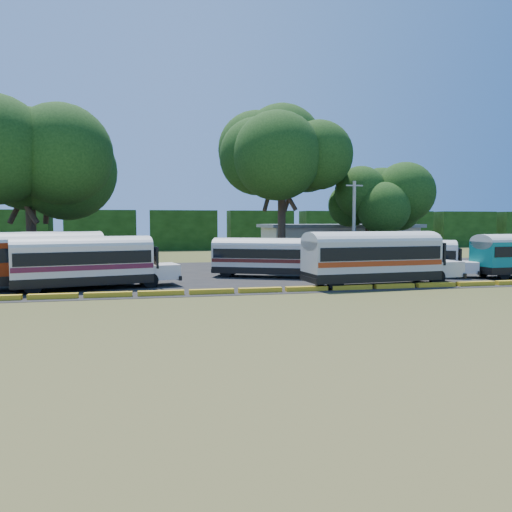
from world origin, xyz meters
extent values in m
plane|color=#354517|center=(0.00, 0.00, 0.00)|extent=(160.00, 160.00, 0.00)
cube|color=black|center=(1.00, 12.00, 0.01)|extent=(64.00, 24.00, 0.02)
cube|color=yellow|center=(-10.50, 1.00, 0.15)|extent=(2.70, 0.45, 0.30)
cube|color=yellow|center=(-7.50, 1.00, 0.15)|extent=(2.70, 0.45, 0.30)
cube|color=yellow|center=(-4.50, 1.00, 0.15)|extent=(2.70, 0.45, 0.30)
cube|color=yellow|center=(-1.50, 1.00, 0.15)|extent=(2.70, 0.45, 0.30)
cube|color=yellow|center=(1.50, 1.00, 0.15)|extent=(2.70, 0.45, 0.30)
cube|color=yellow|center=(4.50, 1.00, 0.15)|extent=(2.70, 0.45, 0.30)
cube|color=yellow|center=(7.50, 1.00, 0.15)|extent=(2.70, 0.45, 0.30)
cube|color=yellow|center=(10.50, 1.00, 0.15)|extent=(2.70, 0.45, 0.30)
cube|color=yellow|center=(13.50, 1.00, 0.15)|extent=(2.70, 0.45, 0.30)
cube|color=yellow|center=(16.50, 1.00, 0.15)|extent=(2.70, 0.45, 0.30)
cube|color=beige|center=(18.00, 30.00, 1.80)|extent=(18.00, 8.00, 3.60)
cube|color=slate|center=(18.00, 30.00, 3.80)|extent=(19.00, 9.00, 0.40)
cube|color=black|center=(-24.00, 48.00, 3.00)|extent=(10.00, 4.00, 6.00)
cube|color=black|center=(-12.00, 48.00, 3.00)|extent=(10.00, 4.00, 6.00)
cube|color=black|center=(0.00, 48.00, 3.00)|extent=(10.00, 4.00, 6.00)
cube|color=black|center=(12.00, 48.00, 3.00)|extent=(10.00, 4.00, 6.00)
cube|color=black|center=(24.00, 48.00, 3.00)|extent=(10.00, 4.00, 6.00)
cube|color=black|center=(36.00, 48.00, 3.00)|extent=(10.00, 4.00, 6.00)
cube|color=black|center=(48.00, 48.00, 3.00)|extent=(10.00, 4.00, 6.00)
cylinder|color=black|center=(-8.29, 5.82, 0.56)|extent=(1.16, 0.64, 1.12)
cylinder|color=black|center=(-9.01, 8.11, 0.56)|extent=(1.16, 0.64, 1.12)
cube|color=black|center=(-12.81, 5.65, 0.73)|extent=(9.60, 5.44, 0.62)
cube|color=maroon|center=(-12.81, 5.65, 2.05)|extent=(9.60, 5.44, 2.05)
cube|color=black|center=(-12.81, 5.65, 2.30)|extent=(9.27, 5.39, 0.86)
ellipsoid|color=beige|center=(-12.81, 5.65, 3.08)|extent=(9.60, 5.44, 1.26)
cube|color=maroon|center=(-7.47, 7.34, 1.06)|extent=(2.67, 2.96, 1.06)
cube|color=black|center=(-8.15, 7.12, 2.16)|extent=(0.94, 2.51, 1.54)
cube|color=black|center=(-6.57, 7.62, 0.62)|extent=(1.02, 2.68, 0.34)
cylinder|color=black|center=(-5.11, 4.45, 0.52)|extent=(1.07, 0.51, 1.03)
cylinder|color=black|center=(-5.60, 6.60, 0.52)|extent=(1.07, 0.51, 1.03)
cylinder|color=black|center=(-11.95, 2.87, 0.52)|extent=(1.07, 0.51, 1.03)
cylinder|color=black|center=(-12.45, 5.02, 0.52)|extent=(1.07, 0.51, 1.03)
cube|color=black|center=(-9.28, 4.62, 0.67)|extent=(8.83, 4.42, 0.57)
cube|color=silver|center=(-9.28, 4.62, 1.90)|extent=(8.83, 4.42, 1.89)
cube|color=black|center=(-9.28, 4.62, 2.12)|extent=(8.52, 4.41, 0.79)
cube|color=maroon|center=(-9.28, 4.62, 1.52)|extent=(8.76, 4.44, 0.31)
ellipsoid|color=beige|center=(-9.28, 4.62, 2.84)|extent=(8.83, 4.42, 1.16)
cube|color=silver|center=(-4.25, 5.78, 0.98)|extent=(2.32, 2.63, 0.98)
cube|color=black|center=(-4.88, 5.64, 1.99)|extent=(0.69, 2.35, 1.42)
cube|color=black|center=(-3.39, 5.98, 0.57)|extent=(0.75, 2.51, 0.31)
cube|color=black|center=(-13.36, 3.68, 0.57)|extent=(0.75, 2.51, 0.31)
cylinder|color=black|center=(6.44, 6.91, 0.46)|extent=(0.96, 0.61, 0.93)
cylinder|color=black|center=(7.24, 8.73, 0.46)|extent=(0.96, 0.61, 0.93)
cylinder|color=black|center=(0.65, 9.44, 0.46)|extent=(0.96, 0.61, 0.93)
cylinder|color=black|center=(1.45, 11.26, 0.46)|extent=(0.96, 0.61, 0.93)
cube|color=black|center=(3.52, 9.27, 0.60)|extent=(7.91, 5.17, 0.51)
cube|color=beige|center=(3.52, 9.27, 1.70)|extent=(7.91, 5.17, 1.70)
cube|color=black|center=(3.52, 9.27, 1.91)|extent=(7.65, 5.10, 0.71)
cube|color=#4F1814|center=(3.52, 9.27, 1.36)|extent=(7.86, 5.18, 0.28)
ellipsoid|color=beige|center=(3.52, 9.27, 2.55)|extent=(7.91, 5.17, 1.05)
cube|color=beige|center=(7.78, 7.41, 0.88)|extent=(2.35, 2.54, 0.88)
cube|color=black|center=(7.24, 7.65, 1.79)|extent=(0.98, 2.01, 1.27)
cube|color=black|center=(8.50, 7.10, 0.51)|extent=(1.06, 2.15, 0.28)
cube|color=black|center=(0.07, 10.77, 0.51)|extent=(1.06, 2.15, 0.28)
cylinder|color=black|center=(13.97, 1.60, 0.56)|extent=(1.14, 0.41, 1.12)
cylinder|color=black|center=(13.77, 3.98, 0.56)|extent=(1.14, 0.41, 1.12)
cylinder|color=black|center=(6.39, 0.96, 0.56)|extent=(1.14, 0.41, 1.12)
cylinder|color=black|center=(6.19, 3.34, 0.56)|extent=(1.14, 0.41, 1.12)
cube|color=black|center=(9.52, 2.42, 0.73)|extent=(9.37, 3.56, 0.61)
cube|color=beige|center=(9.52, 2.42, 2.05)|extent=(9.37, 3.56, 2.05)
cube|color=black|center=(9.52, 2.42, 2.30)|extent=(9.01, 3.60, 0.86)
cube|color=#9B300F|center=(9.52, 2.42, 1.64)|extent=(9.29, 3.60, 0.34)
ellipsoid|color=beige|center=(9.52, 2.42, 3.07)|extent=(9.37, 3.56, 1.26)
cube|color=beige|center=(15.09, 2.90, 1.06)|extent=(2.21, 2.62, 1.06)
cube|color=black|center=(14.39, 2.84, 2.15)|extent=(0.39, 2.58, 1.53)
cube|color=black|center=(16.04, 2.98, 0.61)|extent=(0.43, 2.75, 0.34)
cube|color=black|center=(5.01, 2.04, 0.61)|extent=(0.43, 2.75, 0.34)
cylinder|color=black|center=(17.65, 5.10, 0.44)|extent=(0.90, 0.59, 0.88)
cylinder|color=black|center=(18.43, 6.82, 0.44)|extent=(0.90, 0.59, 0.88)
cylinder|color=black|center=(12.20, 7.57, 0.44)|extent=(0.90, 0.59, 0.88)
cylinder|color=black|center=(12.97, 9.29, 0.44)|extent=(0.90, 0.59, 0.88)
cube|color=black|center=(14.91, 7.37, 0.57)|extent=(7.49, 4.98, 0.48)
cube|color=white|center=(14.91, 7.37, 1.62)|extent=(7.49, 4.98, 1.61)
cube|color=black|center=(14.91, 7.37, 1.81)|extent=(7.25, 4.91, 0.68)
cube|color=navy|center=(14.91, 7.37, 1.29)|extent=(7.44, 4.98, 0.26)
ellipsoid|color=beige|center=(14.91, 7.37, 2.42)|extent=(7.49, 4.98, 0.99)
cube|color=white|center=(18.93, 5.56, 0.84)|extent=(2.24, 2.42, 0.84)
cube|color=black|center=(18.42, 5.79, 1.70)|extent=(0.95, 1.90, 1.21)
cube|color=black|center=(19.61, 5.25, 0.48)|extent=(1.03, 2.03, 0.26)
cube|color=black|center=(11.66, 8.84, 0.48)|extent=(1.03, 2.03, 0.26)
cylinder|color=black|center=(20.78, 3.62, 0.51)|extent=(1.04, 0.34, 1.03)
cylinder|color=black|center=(20.66, 5.81, 0.51)|extent=(1.04, 0.34, 1.03)
cube|color=black|center=(19.54, 4.64, 0.56)|extent=(0.33, 2.52, 0.31)
cylinder|color=#36231B|center=(-14.69, 15.64, 3.22)|extent=(0.80, 0.80, 6.44)
cylinder|color=#36231B|center=(-13.47, 16.08, 5.98)|extent=(1.23, 2.40, 3.70)
cylinder|color=#36231B|center=(-15.68, 16.47, 5.98)|extent=(1.88, 2.12, 3.70)
cylinder|color=#36231B|center=(-14.91, 14.36, 5.98)|extent=(2.43, 0.85, 3.70)
ellipsoid|color=black|center=(-14.69, 15.64, 9.47)|extent=(11.48, 11.48, 8.42)
cylinder|color=#36231B|center=(8.14, 20.61, 4.16)|extent=(0.80, 0.80, 8.31)
cylinder|color=#36231B|center=(9.36, 21.05, 7.72)|extent=(1.43, 2.95, 4.72)
cylinder|color=#36231B|center=(7.14, 21.44, 7.72)|extent=(2.25, 2.56, 4.72)
cylinder|color=#36231B|center=(7.91, 19.33, 7.72)|extent=(3.01, 0.95, 4.72)
ellipsoid|color=black|center=(8.14, 20.61, 12.08)|extent=(11.21, 11.21, 8.22)
cylinder|color=#36231B|center=(19.14, 20.74, 2.35)|extent=(0.80, 0.80, 4.71)
cylinder|color=#36231B|center=(20.36, 21.18, 4.37)|extent=(1.05, 1.89, 2.77)
cylinder|color=#36231B|center=(18.14, 21.57, 4.37)|extent=(1.53, 1.70, 2.77)
cylinder|color=#36231B|center=(18.91, 19.46, 4.37)|extent=(1.90, 0.75, 2.77)
ellipsoid|color=black|center=(19.14, 20.74, 7.05)|extent=(8.22, 8.22, 6.03)
cylinder|color=gray|center=(13.17, 13.94, 4.01)|extent=(0.30, 0.30, 8.02)
cube|color=gray|center=(13.17, 13.94, 7.62)|extent=(1.60, 0.12, 0.12)
camera|label=1|loc=(-5.16, -28.73, 4.41)|focal=35.00mm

